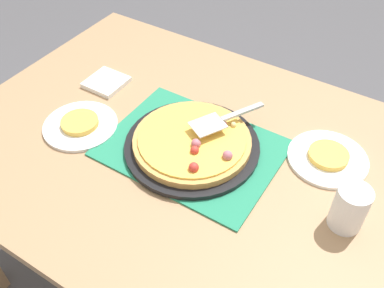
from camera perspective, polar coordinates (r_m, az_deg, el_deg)
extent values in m
plane|color=#4C4C51|center=(1.84, 0.00, -17.37)|extent=(8.00, 8.00, 0.00)
cube|color=#9E7A56|center=(1.24, 0.00, -1.15)|extent=(1.40, 1.00, 0.03)
cube|color=#9E7A56|center=(2.04, -8.69, 5.88)|extent=(0.07, 0.07, 0.72)
cube|color=#237F5B|center=(1.22, 0.00, -0.57)|extent=(0.48, 0.36, 0.01)
cylinder|color=black|center=(1.22, 0.00, -0.23)|extent=(0.38, 0.38, 0.01)
cylinder|color=tan|center=(1.21, 0.00, 0.34)|extent=(0.33, 0.33, 0.02)
cylinder|color=#EAB747|center=(1.20, 0.00, 0.78)|extent=(0.30, 0.30, 0.01)
sphere|color=#B76675|center=(1.22, 1.61, 2.46)|extent=(0.02, 0.02, 0.02)
sphere|color=#B76675|center=(1.17, 0.54, 0.07)|extent=(0.03, 0.03, 0.03)
sphere|color=red|center=(1.11, 0.23, -3.08)|extent=(0.03, 0.03, 0.03)
sphere|color=red|center=(1.15, 0.35, -0.82)|extent=(0.02, 0.02, 0.02)
sphere|color=red|center=(1.20, 1.68, 1.65)|extent=(0.02, 0.02, 0.02)
sphere|color=#E5CC7F|center=(1.22, 3.65, 2.06)|extent=(0.02, 0.02, 0.02)
sphere|color=#B76675|center=(1.14, 4.70, -1.50)|extent=(0.03, 0.03, 0.03)
sphere|color=#E5CC7F|center=(1.23, 5.48, 2.54)|extent=(0.02, 0.02, 0.02)
sphere|color=#B76675|center=(1.23, 3.92, 2.68)|extent=(0.03, 0.03, 0.03)
cylinder|color=white|center=(1.33, -14.44, 2.36)|extent=(0.22, 0.22, 0.01)
cylinder|color=white|center=(1.25, 17.37, -1.82)|extent=(0.22, 0.22, 0.01)
cylinder|color=#EAB747|center=(1.32, -14.54, 2.77)|extent=(0.11, 0.11, 0.02)
cylinder|color=#EAB747|center=(1.24, 17.50, -1.40)|extent=(0.11, 0.11, 0.02)
cylinder|color=white|center=(1.08, 20.00, -7.91)|extent=(0.08, 0.08, 0.12)
cube|color=silver|center=(1.20, 2.09, 2.52)|extent=(0.10, 0.11, 0.00)
cube|color=#B2B2B7|center=(1.25, 6.64, 4.24)|extent=(0.08, 0.13, 0.01)
cube|color=white|center=(1.48, -11.19, 7.97)|extent=(0.12, 0.12, 0.02)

